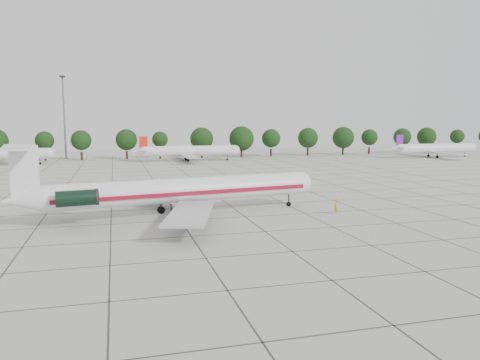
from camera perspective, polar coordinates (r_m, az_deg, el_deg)
The scene contains 8 objects.
ground at distance 65.54m, azimuth -1.27°, elevation -3.14°, with size 260.00×260.00×0.00m, color #B4B3AC.
apron_joints at distance 79.99m, azimuth -3.84°, elevation -1.25°, with size 170.00×170.00×0.02m, color #383838.
main_airliner at distance 58.23m, azimuth -8.51°, elevation -1.30°, with size 38.91×30.39×9.18m.
ground_crew at distance 60.61m, azimuth 11.59°, elevation -3.18°, with size 0.72×0.48×1.99m, color #B8A10A.
bg_airliner_c at distance 138.39m, azimuth -6.18°, elevation 3.52°, with size 28.24×27.20×7.40m.
bg_airliner_e at distance 163.34m, azimuth 22.72°, elevation 3.56°, with size 28.24×27.20×7.40m.
tree_line at distance 147.78m, azimuth -13.67°, elevation 4.78°, with size 249.86×8.44×10.22m.
floodlight_mast at distance 155.33m, azimuth -20.66°, elevation 7.70°, with size 1.60×1.60×25.45m.
Camera 1 is at (-15.33, -62.62, 11.81)m, focal length 35.00 mm.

